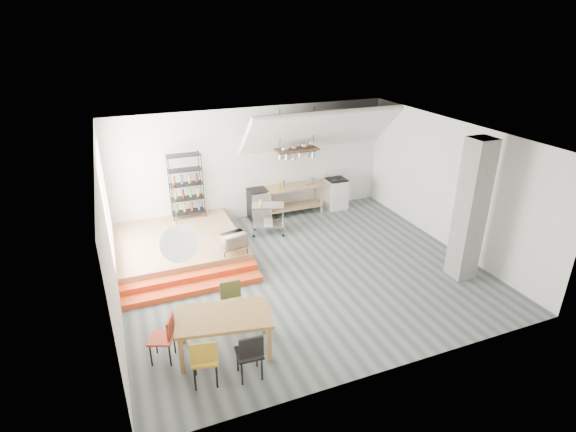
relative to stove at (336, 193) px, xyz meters
name	(u,v)px	position (x,y,z in m)	size (l,w,h in m)	color
floor	(302,271)	(-2.50, -3.16, -0.48)	(8.00, 8.00, 0.00)	#495355
wall_back	(254,164)	(-2.50, 0.34, 1.12)	(8.00, 0.04, 3.20)	silver
wall_left	(109,238)	(-6.50, -3.16, 1.12)	(0.04, 7.00, 3.20)	silver
wall_right	(450,185)	(1.50, -3.16, 1.12)	(0.04, 7.00, 3.20)	silver
ceiling	(304,136)	(-2.50, -3.16, 2.72)	(8.00, 7.00, 0.02)	white
slope_ceiling	(321,130)	(-0.70, -0.26, 2.07)	(4.40, 1.80, 0.15)	white
window_pane	(106,201)	(-6.48, -1.66, 1.32)	(0.02, 2.50, 2.20)	white
platform	(179,245)	(-5.00, -1.16, -0.28)	(3.00, 3.00, 0.40)	#A07B50
step_lower	(194,289)	(-5.00, -3.11, -0.41)	(3.00, 0.35, 0.13)	#E94A1B
step_upper	(191,279)	(-5.00, -2.76, -0.35)	(3.00, 0.35, 0.27)	#E94A1B
concrete_column	(471,211)	(0.80, -4.66, 1.12)	(0.50, 0.50, 3.20)	gray
kitchen_counter	(294,195)	(-1.40, -0.01, 0.15)	(1.80, 0.60, 0.91)	#A07B50
stove	(336,193)	(0.00, 0.00, 0.00)	(0.60, 0.60, 1.18)	white
pot_rack	(298,152)	(-1.37, -0.23, 1.50)	(1.20, 0.50, 1.43)	#41291A
wire_shelving	(186,185)	(-4.50, 0.04, 0.85)	(0.88, 0.38, 1.80)	black
microwave_shelf	(234,247)	(-3.90, -2.41, 0.07)	(0.60, 0.40, 0.16)	#A07B50
paper_lantern	(179,244)	(-5.44, -5.08, 1.72)	(0.60, 0.60, 0.60)	white
dining_table	(224,320)	(-4.85, -5.20, 0.20)	(1.76, 1.20, 0.77)	olive
chair_mustard	(204,358)	(-5.34, -5.85, 0.07)	(0.50, 0.50, 0.92)	gold
chair_black	(250,352)	(-4.63, -5.98, 0.06)	(0.44, 0.44, 0.90)	black
chair_olive	(232,301)	(-4.53, -4.51, 0.06)	(0.44, 0.44, 0.91)	brown
chair_red	(165,335)	(-5.83, -5.02, 0.04)	(0.52, 0.52, 0.87)	red
rolling_cart	(268,215)	(-2.56, -0.99, 0.07)	(0.96, 0.73, 0.85)	silver
mini_fridge	(258,204)	(-2.50, 0.04, -0.02)	(0.54, 0.54, 0.91)	black
microwave	(234,240)	(-3.90, -2.41, 0.24)	(0.56, 0.38, 0.31)	beige
bowl	(307,184)	(-1.02, -0.06, 0.45)	(0.20, 0.20, 0.05)	silver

